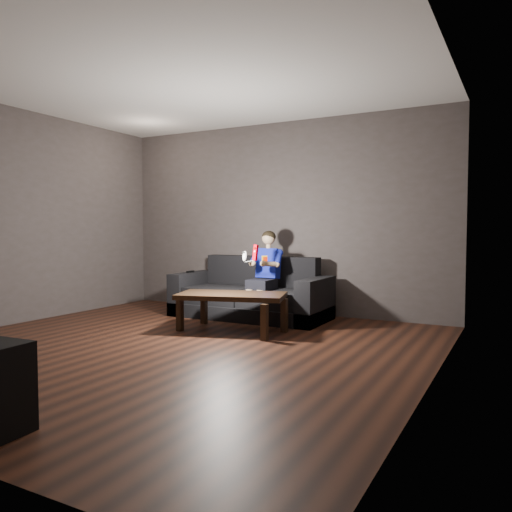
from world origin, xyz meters
The scene contains 11 objects.
floor centered at (0.00, 0.00, 0.00)m, with size 5.00×5.00×0.00m, color black.
back_wall centered at (0.00, 2.50, 1.35)m, with size 5.00×0.04×2.70m, color #3E3835.
left_wall centered at (-2.50, 0.00, 1.35)m, with size 0.04×5.00×2.70m, color #3E3835.
right_wall centered at (2.50, 0.00, 1.35)m, with size 0.04×5.00×2.70m, color #3E3835.
ceiling centered at (0.00, 0.00, 2.70)m, with size 5.00×5.00×0.02m, color beige.
sofa centered at (-0.12, 1.91, 0.26)m, with size 2.10×0.91×0.81m.
child centered at (0.12, 1.86, 0.69)m, with size 0.44×0.54×1.08m.
wii_remote_red centered at (0.20, 1.44, 0.90)m, with size 0.06×0.08×0.20m.
nunchuk_white centered at (0.05, 1.44, 0.85)m, with size 0.06×0.09×0.14m.
wii_remote_black centered at (-1.06, 1.83, 0.58)m, with size 0.04×0.14×0.03m.
coffee_table centered at (0.14, 0.97, 0.38)m, with size 1.35×0.93×0.44m.
Camera 1 is at (3.10, -3.95, 1.18)m, focal length 35.00 mm.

